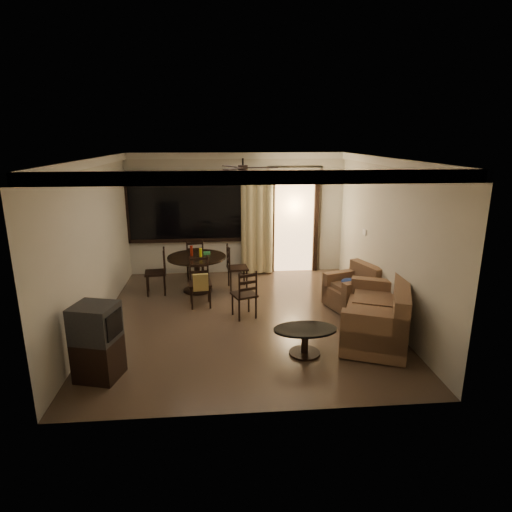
{
  "coord_description": "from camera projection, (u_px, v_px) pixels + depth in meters",
  "views": [
    {
      "loc": [
        -0.39,
        -7.08,
        3.13
      ],
      "look_at": [
        0.23,
        0.2,
        1.09
      ],
      "focal_mm": 30.0,
      "sensor_mm": 36.0,
      "label": 1
    }
  ],
  "objects": [
    {
      "name": "ground",
      "position": [
        244.0,
        318.0,
        7.67
      ],
      "size": [
        5.5,
        5.5,
        0.0
      ],
      "primitive_type": "plane",
      "color": "#7F6651",
      "rests_on": "ground"
    },
    {
      "name": "room_shell",
      "position": [
        267.0,
        202.0,
        8.93
      ],
      "size": [
        5.5,
        6.7,
        5.5
      ],
      "color": "beige",
      "rests_on": "ground"
    },
    {
      "name": "dining_table",
      "position": [
        197.0,
        264.0,
        8.87
      ],
      "size": [
        1.21,
        1.21,
        0.97
      ],
      "rotation": [
        0.0,
        0.0,
        0.11
      ],
      "color": "black",
      "rests_on": "ground"
    },
    {
      "name": "dining_chair_west",
      "position": [
        157.0,
        280.0,
        8.8
      ],
      "size": [
        0.46,
        0.46,
        0.95
      ],
      "rotation": [
        0.0,
        0.0,
        -1.46
      ],
      "color": "black",
      "rests_on": "ground"
    },
    {
      "name": "dining_chair_east",
      "position": [
        237.0,
        276.0,
        9.11
      ],
      "size": [
        0.46,
        0.46,
        0.95
      ],
      "rotation": [
        0.0,
        0.0,
        1.68
      ],
      "color": "black",
      "rests_on": "ground"
    },
    {
      "name": "dining_chair_south",
      "position": [
        200.0,
        291.0,
        8.14
      ],
      "size": [
        0.46,
        0.52,
        0.95
      ],
      "rotation": [
        0.0,
        0.0,
        0.11
      ],
      "color": "black",
      "rests_on": "ground"
    },
    {
      "name": "dining_chair_north",
      "position": [
        195.0,
        267.0,
        9.7
      ],
      "size": [
        0.46,
        0.46,
        0.95
      ],
      "rotation": [
        0.0,
        0.0,
        3.25
      ],
      "color": "black",
      "rests_on": "ground"
    },
    {
      "name": "tv_cabinet",
      "position": [
        97.0,
        342.0,
        5.64
      ],
      "size": [
        0.65,
        0.61,
        1.04
      ],
      "rotation": [
        0.0,
        0.0,
        -0.26
      ],
      "color": "black",
      "rests_on": "ground"
    },
    {
      "name": "sofa",
      "position": [
        380.0,
        317.0,
        6.79
      ],
      "size": [
        1.54,
        1.98,
        0.94
      ],
      "rotation": [
        0.0,
        0.0,
        -0.39
      ],
      "color": "#4E2924",
      "rests_on": "ground"
    },
    {
      "name": "armchair",
      "position": [
        354.0,
        291.0,
        8.06
      ],
      "size": [
        1.02,
        1.02,
        0.81
      ],
      "rotation": [
        0.0,
        0.0,
        0.32
      ],
      "color": "#4E2924",
      "rests_on": "ground"
    },
    {
      "name": "coffee_table",
      "position": [
        305.0,
        337.0,
        6.32
      ],
      "size": [
        0.94,
        0.57,
        0.41
      ],
      "rotation": [
        0.0,
        0.0,
        0.07
      ],
      "color": "black",
      "rests_on": "ground"
    },
    {
      "name": "side_chair",
      "position": [
        244.0,
        303.0,
        7.64
      ],
      "size": [
        0.51,
        0.51,
        0.9
      ],
      "rotation": [
        0.0,
        0.0,
        3.49
      ],
      "color": "black",
      "rests_on": "ground"
    }
  ]
}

